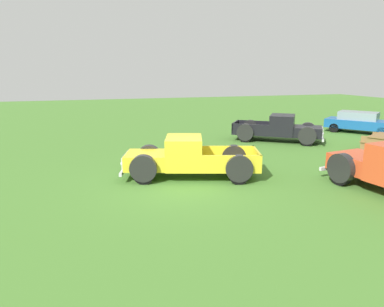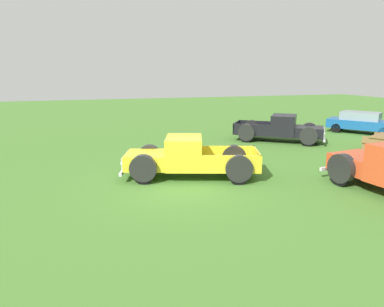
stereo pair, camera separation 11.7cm
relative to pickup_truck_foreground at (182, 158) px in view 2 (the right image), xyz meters
name	(u,v)px [view 2 (the right image)]	position (x,y,z in m)	size (l,w,h in m)	color
ground_plane	(179,184)	(0.82, -0.34, -0.72)	(80.00, 80.00, 0.00)	#477A2D
pickup_truck_foreground	(182,158)	(0.00, 0.00, 0.00)	(3.18, 5.25, 1.51)	yellow
pickup_truck_behind_right	(284,129)	(-4.84, 7.21, -0.01)	(4.26, 4.96, 1.49)	black
sedan_distant_b	(362,122)	(-5.93, 13.44, -0.02)	(4.21, 3.73, 1.35)	#195699
picnic_table	(383,141)	(-1.42, 10.70, -0.23)	(2.15, 2.28, 0.78)	olive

